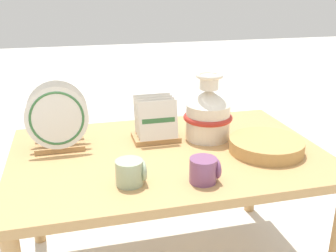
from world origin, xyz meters
TOP-DOWN VIEW (x-y plane):
  - display_table at (0.00, 0.00)m, footprint 1.26×0.84m
  - ceramic_vase at (0.20, 0.10)m, footprint 0.21×0.21m
  - dish_rack_round_plates at (-0.43, 0.14)m, footprint 0.25×0.17m
  - dish_rack_square_plates at (-0.02, 0.14)m, footprint 0.20×0.15m
  - wicker_charger_stack at (0.39, -0.10)m, footprint 0.30×0.30m
  - mug_sage_glaze at (-0.19, -0.24)m, footprint 0.10×0.10m
  - mug_plum_glaze at (0.06, -0.28)m, footprint 0.10×0.10m

SIDE VIEW (x-z plane):
  - display_table at x=0.00m, z-range 0.23..0.82m
  - wicker_charger_stack at x=0.39m, z-range 0.59..0.64m
  - mug_sage_glaze at x=-0.19m, z-range 0.59..0.68m
  - mug_plum_glaze at x=0.06m, z-range 0.59..0.68m
  - dish_rack_square_plates at x=-0.02m, z-range 0.56..0.75m
  - dish_rack_round_plates at x=-0.43m, z-range 0.57..0.84m
  - ceramic_vase at x=0.20m, z-range 0.56..0.86m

